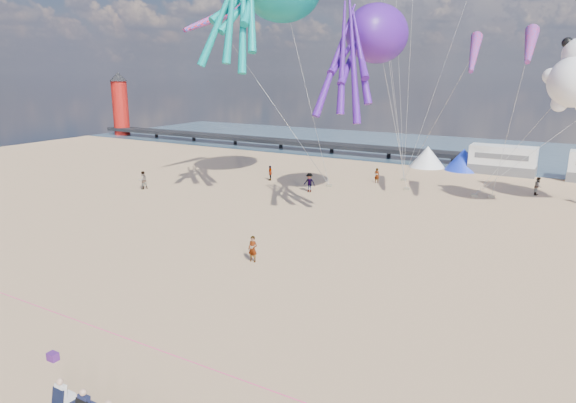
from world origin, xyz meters
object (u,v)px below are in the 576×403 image
Objects in this scene: beachgoer_7 at (143,180)px; kite_panda at (574,82)px; beachgoer_2 at (309,183)px; kite_octopus_purple at (377,34)px; windsock_right at (474,53)px; windsock_mid at (530,46)px; standing_person at (253,249)px; sandbag_b at (407,189)px; cooler_purple at (53,357)px; sandbag_e at (404,180)px; windsock_left at (214,18)px; lighthouse at (121,108)px; beachgoer_5 at (377,175)px; tent_white at (427,157)px; sandbag_d at (492,196)px; sandbag_c at (474,196)px; tent_blue at (463,160)px; sandbag_a at (329,186)px; beachgoer_3 at (270,173)px; beachgoer_1 at (538,186)px; motorhome_0 at (502,160)px.

beachgoer_7 is 0.27× the size of kite_panda.
kite_octopus_purple is (6.76, -2.16, 12.49)m from beachgoer_2.
windsock_right is (13.15, 1.19, 11.08)m from beachgoer_2.
kite_octopus_purple reaches higher than windsock_mid.
standing_person is 22.54m from sandbag_b.
kite_panda is at bearing 64.18° from cooler_purple.
windsock_left is at bearing -145.07° from sandbag_e.
beachgoer_7 reaches higher than sandbag_b.
lighthouse is 6.08× the size of beachgoer_5.
windsock_mid reaches higher than tent_white.
beachgoer_2 is (-4.79, 29.63, 0.72)m from cooler_purple.
beachgoer_7 is 3.35× the size of sandbag_d.
tent_white is at bearing 73.37° from kite_octopus_purple.
sandbag_c is 28.00m from windsock_left.
sandbag_a is (-9.12, -15.02, -1.09)m from tent_blue.
tent_white is 8.00× the size of sandbag_e.
sandbag_b is 0.07× the size of windsock_left.
kite_panda is at bearing -57.66° from tent_blue.
lighthouse is 2.25× the size of tent_blue.
sandbag_c is 13.93m from windsock_mid.
beachgoer_3 is 19.41m from sandbag_c.
windsock_mid is at bearing -18.37° from lighthouse.
kite_panda is at bearing -4.17° from windsock_right.
sandbag_e is (-8.81, 2.95, 0.00)m from sandbag_d.
kite_panda reaches higher than beachgoer_1.
tent_white is 23.79m from windsock_mid.
beachgoer_2 reaches higher than sandbag_b.
sandbag_c is (7.61, -12.22, -1.09)m from tent_white.
cooler_purple is 0.25× the size of beachgoer_1.
sandbag_c is at bearing -24.48° from sandbag_e.
windsock_left reaches higher than beachgoer_5.
beachgoer_1 is 3.22× the size of sandbag_b.
tent_blue is 0.57× the size of windsock_left.
lighthouse is 44.90m from beachgoer_7.
beachgoer_2 is at bearing 102.99° from standing_person.
sandbag_d is (20.51, 3.58, -0.64)m from beachgoer_3.
tent_blue is at bearing 0.00° from tent_white.
sandbag_d is 12.93m from windsock_right.
sandbag_d is (14.68, 6.15, -0.77)m from beachgoer_2.
lighthouse is at bearing 149.14° from kite_panda.
kite_panda is (68.26, -20.20, 5.43)m from lighthouse.
sandbag_b is (1.70, -12.63, -1.09)m from tent_white.
beachgoer_2 is 17.11m from windsock_left.
cooler_purple is 0.27× the size of beachgoer_5.
tent_white is 4.00m from tent_blue.
beachgoer_7 is at bearing -157.53° from beachgoer_2.
beachgoer_3 is (-19.53, -15.36, -0.75)m from motorhome_0.
windsock_left is 1.24× the size of windsock_right.
sandbag_d is (9.21, 23.30, -0.66)m from standing_person.
beachgoer_1 reaches higher than cooler_purple.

